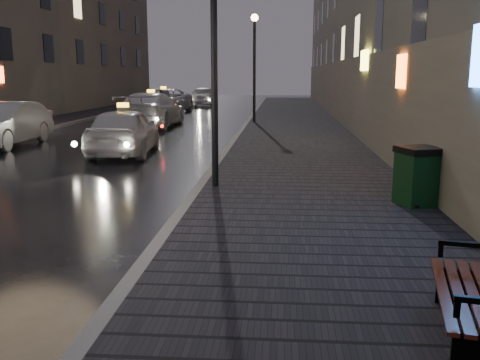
# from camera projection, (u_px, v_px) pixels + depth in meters

# --- Properties ---
(sidewalk) EXTENTS (4.60, 58.00, 0.15)m
(sidewalk) POSITION_uv_depth(u_px,v_px,m) (295.00, 125.00, 26.12)
(sidewalk) COLOR black
(sidewalk) RESTS_ON ground
(curb) EXTENTS (0.20, 58.00, 0.15)m
(curb) POSITION_uv_depth(u_px,v_px,m) (246.00, 125.00, 26.31)
(curb) COLOR slate
(curb) RESTS_ON ground
(sidewalk_far) EXTENTS (2.40, 58.00, 0.15)m
(sidewalk_far) POSITION_uv_depth(u_px,v_px,m) (46.00, 123.00, 27.09)
(sidewalk_far) COLOR black
(sidewalk_far) RESTS_ON ground
(curb_far) EXTENTS (0.20, 58.00, 0.15)m
(curb_far) POSITION_uv_depth(u_px,v_px,m) (70.00, 123.00, 26.99)
(curb_far) COLOR slate
(curb_far) RESTS_ON ground
(building_far_c) EXTENTS (6.00, 22.00, 11.00)m
(building_far_c) POSITION_uv_depth(u_px,v_px,m) (79.00, 37.00, 44.00)
(building_far_c) COLOR #6B6051
(building_far_c) RESTS_ON ground
(lamp_near) EXTENTS (0.36, 0.36, 5.28)m
(lamp_near) POSITION_uv_depth(u_px,v_px,m) (214.00, 27.00, 10.95)
(lamp_near) COLOR black
(lamp_near) RESTS_ON sidewalk
(lamp_far) EXTENTS (0.36, 0.36, 5.28)m
(lamp_far) POSITION_uv_depth(u_px,v_px,m) (254.00, 54.00, 26.59)
(lamp_far) COLOR black
(lamp_far) RESTS_ON sidewalk
(trash_bin) EXTENTS (0.90, 0.90, 1.08)m
(trash_bin) POSITION_uv_depth(u_px,v_px,m) (418.00, 176.00, 9.86)
(trash_bin) COLOR black
(trash_bin) RESTS_ON sidewalk
(taxi_near) EXTENTS (2.12, 4.55, 1.51)m
(taxi_near) POSITION_uv_depth(u_px,v_px,m) (124.00, 131.00, 16.99)
(taxi_near) COLOR silver
(taxi_near) RESTS_ON ground
(car_left_mid) EXTENTS (1.70, 4.75, 1.56)m
(car_left_mid) POSITION_uv_depth(u_px,v_px,m) (4.00, 124.00, 18.96)
(car_left_mid) COLOR #A7A7AF
(car_left_mid) RESTS_ON ground
(taxi_mid) EXTENTS (2.43, 5.77, 1.66)m
(taxi_mid) POSITION_uv_depth(u_px,v_px,m) (151.00, 110.00, 25.84)
(taxi_mid) COLOR silver
(taxi_mid) RESTS_ON ground
(taxi_far) EXTENTS (3.26, 5.99, 1.59)m
(taxi_far) POSITION_uv_depth(u_px,v_px,m) (164.00, 101.00, 35.06)
(taxi_far) COLOR silver
(taxi_far) RESTS_ON ground
(car_far) EXTENTS (2.27, 4.73, 1.56)m
(car_far) POSITION_uv_depth(u_px,v_px,m) (203.00, 96.00, 42.55)
(car_far) COLOR #9A9AA2
(car_far) RESTS_ON ground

